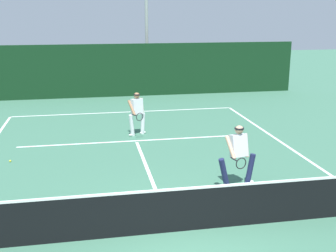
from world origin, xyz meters
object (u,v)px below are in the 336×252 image
(player_near, at_px, (238,153))
(player_far, at_px, (137,112))
(tennis_ball, at_px, (10,161))
(light_pole, at_px, (146,14))

(player_near, bearing_deg, player_far, -81.83)
(player_near, height_order, tennis_ball, player_near)
(tennis_ball, height_order, light_pole, light_pole)
(player_far, bearing_deg, light_pole, -126.75)
(player_near, xyz_separation_m, light_pole, (-0.34, 14.46, 3.40))
(player_far, height_order, tennis_ball, player_far)
(player_far, distance_m, light_pole, 9.94)
(player_far, relative_size, tennis_ball, 24.19)
(player_near, bearing_deg, tennis_ball, -38.87)
(player_far, height_order, light_pole, light_pole)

